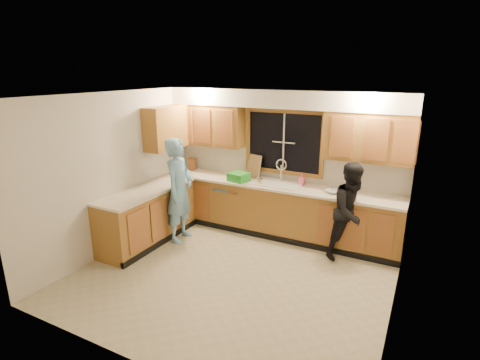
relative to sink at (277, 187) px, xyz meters
name	(u,v)px	position (x,y,z in m)	size (l,w,h in m)	color
floor	(233,275)	(0.00, -1.60, -0.86)	(4.20, 4.20, 0.00)	#BBB190
ceiling	(232,96)	(0.00, -1.60, 1.64)	(4.20, 4.20, 0.00)	white
wall_back	(283,162)	(0.00, 0.30, 0.39)	(4.20, 4.20, 0.00)	beige
wall_left	(115,173)	(-2.10, -1.60, 0.39)	(3.80, 3.80, 0.00)	beige
wall_right	(403,219)	(2.10, -1.60, 0.39)	(3.80, 3.80, 0.00)	beige
base_cabinets_back	(276,210)	(0.00, 0.00, -0.42)	(4.20, 0.60, 0.88)	olive
base_cabinets_left	(148,216)	(-1.80, -1.25, -0.42)	(0.60, 1.90, 0.88)	olive
countertop_back	(276,185)	(0.00, -0.02, 0.04)	(4.20, 0.63, 0.04)	#F1E2CB
countertop_left	(147,190)	(-1.79, -1.25, 0.04)	(0.63, 1.90, 0.04)	#F1E2CB
upper_cabinets_left	(209,125)	(-1.43, 0.13, 0.96)	(1.35, 0.33, 0.75)	olive
upper_cabinets_right	(369,137)	(1.43, 0.13, 0.96)	(1.35, 0.33, 0.75)	olive
upper_cabinets_return	(166,128)	(-1.94, -0.48, 0.96)	(0.33, 0.90, 0.75)	olive
soffit	(282,99)	(0.00, 0.12, 1.49)	(4.20, 0.35, 0.30)	white
window_frame	(284,142)	(0.00, 0.29, 0.74)	(1.44, 0.03, 1.14)	black
sink	(277,187)	(0.00, 0.00, 0.00)	(0.86, 0.52, 0.57)	white
dishwasher	(233,204)	(-0.85, -0.01, -0.45)	(0.60, 0.56, 0.82)	white
stove	(124,228)	(-1.80, -1.82, -0.41)	(0.58, 0.75, 0.90)	white
man	(179,190)	(-1.36, -0.95, 0.01)	(0.64, 0.42, 1.76)	#6EA8D0
woman	(352,212)	(1.35, -0.31, -0.11)	(0.74, 0.58, 1.52)	black
knife_block	(192,164)	(-1.85, 0.15, 0.17)	(0.12, 0.10, 0.22)	#9E5C2B
cutting_board	(254,166)	(-0.54, 0.22, 0.26)	(0.31, 0.02, 0.42)	tan
dish_crate	(239,177)	(-0.67, -0.13, 0.13)	(0.32, 0.30, 0.15)	green
soap_bottle	(302,180)	(0.40, 0.14, 0.15)	(0.09, 0.09, 0.19)	#F15B90
bowl	(333,192)	(0.99, -0.06, 0.08)	(0.22, 0.22, 0.05)	silver
can_left	(261,182)	(-0.22, -0.18, 0.11)	(0.06, 0.06, 0.12)	beige
can_right	(259,181)	(-0.27, -0.14, 0.12)	(0.07, 0.07, 0.12)	beige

